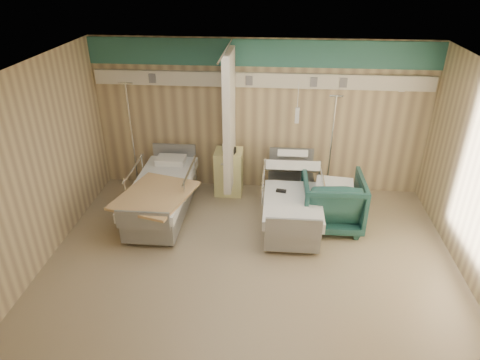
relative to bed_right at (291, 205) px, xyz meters
The scene contains 13 objects.
ground 1.47m from the bed_right, 114.78° to the right, with size 6.00×5.00×0.00m, color gray.
room_walls 1.97m from the bed_right, 121.10° to the right, with size 6.04×5.04×2.82m.
bed_right is the anchor object (origin of this frame).
bed_left 2.20m from the bed_right, behind, with size 1.00×2.16×0.63m, color white, non-canonical shape.
bedside_cabinet 1.46m from the bed_right, 141.95° to the left, with size 0.50×0.48×0.85m, color #F5F099.
visitor_armchair 0.67m from the bed_right, ahead, with size 0.97×1.00×0.91m, color #1D4944.
waffle_blanket 0.92m from the bed_right, ahead, with size 0.58×0.52×0.07m, color silver.
iv_stand_right 1.13m from the bed_right, 52.98° to the left, with size 0.35×0.35×1.94m.
iv_stand_left 3.02m from the bed_right, 164.01° to the left, with size 0.37×0.37×2.10m.
call_remote 0.41m from the bed_right, 142.42° to the right, with size 0.16×0.07×0.04m, color black.
tan_blanket 2.24m from the bed_right, 167.97° to the right, with size 1.00×1.26×0.04m, color tan.
toiletry_bag 1.50m from the bed_right, 143.67° to the left, with size 0.20×0.12×0.11m, color black.
white_cup 1.65m from the bed_right, 142.72° to the left, with size 0.08×0.08×0.12m, color white.
Camera 1 is at (0.28, -4.88, 4.02)m, focal length 32.00 mm.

